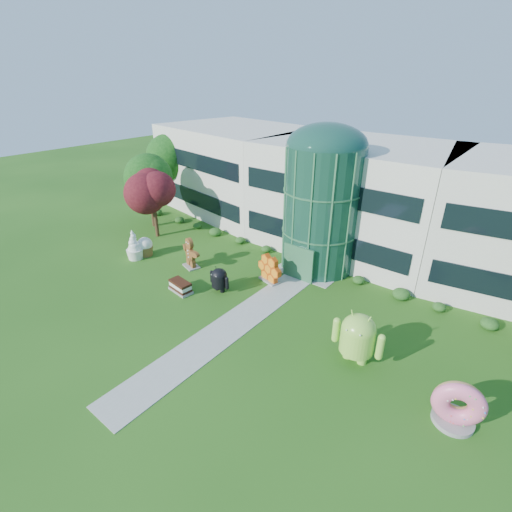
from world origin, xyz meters
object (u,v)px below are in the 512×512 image
Objects in this scene: android_green at (358,335)px; android_black at (219,278)px; gingerbread at (190,252)px; donut at (458,403)px.

android_black is (-11.07, 0.61, -0.66)m from android_green.
gingerbread is (-15.55, 1.88, -0.41)m from android_green.
android_green is at bearing -2.16° from android_black.
android_green is 11.11m from android_black.
gingerbread is (-4.48, 1.27, 0.25)m from android_black.
android_black is at bearing 173.68° from android_green.
donut is at bearing -4.70° from android_black.
android_green is 1.21× the size of gingerbread.
android_green reaches higher than android_black.
android_green reaches higher than gingerbread.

